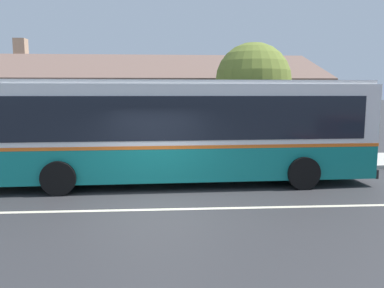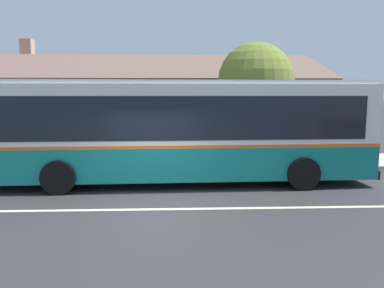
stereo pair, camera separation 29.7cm
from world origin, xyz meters
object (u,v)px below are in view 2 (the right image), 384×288
at_px(bench_by_building, 0,152).
at_px(bench_down_street, 102,154).
at_px(transit_bus, 175,129).
at_px(bus_stop_sign, 337,126).
at_px(street_tree_primary, 256,81).

xyz_separation_m(bench_by_building, bench_down_street, (4.18, -0.61, -0.00)).
height_order(transit_bus, bus_stop_sign, transit_bus).
height_order(bench_by_building, street_tree_primary, street_tree_primary).
bearing_deg(bench_by_building, bus_stop_sign, -4.00).
bearing_deg(transit_bus, street_tree_primary, 50.03).
bearing_deg(bus_stop_sign, transit_bus, -161.42).
distance_m(transit_bus, street_tree_primary, 5.60).
bearing_deg(street_tree_primary, bench_by_building, -174.09).
relative_size(bench_down_street, street_tree_primary, 0.37).
xyz_separation_m(bench_by_building, street_tree_primary, (10.48, 1.08, 2.83)).
distance_m(bench_down_street, bus_stop_sign, 9.15).
relative_size(bench_by_building, street_tree_primary, 0.37).
bearing_deg(bench_down_street, bus_stop_sign, -1.97).
relative_size(transit_bus, bench_down_street, 6.66).
height_order(transit_bus, street_tree_primary, street_tree_primary).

